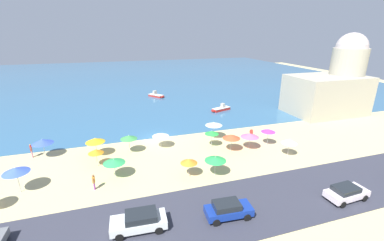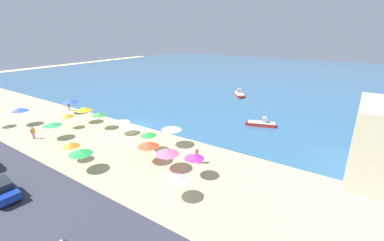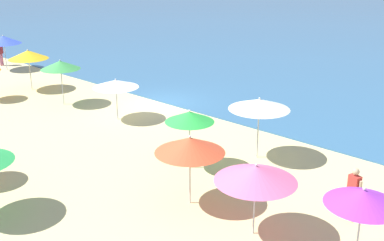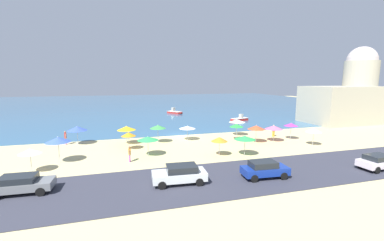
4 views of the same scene
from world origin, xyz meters
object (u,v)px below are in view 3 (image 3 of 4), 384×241
(beach_umbrella_3, at_px, (256,174))
(beach_umbrella_6, at_px, (28,55))
(beach_umbrella_1, at_px, (363,197))
(beach_umbrella_13, at_px, (190,117))
(beach_umbrella_14, at_px, (60,65))
(beach_umbrella_8, at_px, (259,104))
(bather_0, at_px, (354,191))
(bather_2, at_px, (0,52))
(beach_umbrella_9, at_px, (190,145))
(beach_umbrella_0, at_px, (116,84))
(beach_umbrella_5, at_px, (3,40))

(beach_umbrella_3, bearing_deg, beach_umbrella_6, 168.39)
(beach_umbrella_1, bearing_deg, beach_umbrella_13, 166.42)
(beach_umbrella_3, relative_size, beach_umbrella_14, 0.96)
(beach_umbrella_6, bearing_deg, beach_umbrella_1, -9.26)
(beach_umbrella_8, relative_size, bather_0, 1.44)
(beach_umbrella_1, height_order, bather_2, beach_umbrella_1)
(beach_umbrella_9, height_order, bather_0, beach_umbrella_9)
(beach_umbrella_9, distance_m, bather_2, 25.22)
(beach_umbrella_0, height_order, bather_0, beach_umbrella_0)
(beach_umbrella_9, bearing_deg, beach_umbrella_0, 155.54)
(beach_umbrella_3, relative_size, beach_umbrella_13, 1.02)
(beach_umbrella_1, distance_m, bather_2, 30.70)
(beach_umbrella_5, bearing_deg, bather_2, 165.14)
(beach_umbrella_5, relative_size, beach_umbrella_14, 0.99)
(beach_umbrella_5, relative_size, beach_umbrella_13, 1.05)
(beach_umbrella_1, bearing_deg, beach_umbrella_6, 170.74)
(beach_umbrella_9, xyz_separation_m, bather_0, (4.46, 2.58, -1.09))
(beach_umbrella_1, bearing_deg, beach_umbrella_3, -173.68)
(beach_umbrella_8, height_order, bather_2, beach_umbrella_8)
(beach_umbrella_0, height_order, beach_umbrella_6, beach_umbrella_6)
(beach_umbrella_9, bearing_deg, beach_umbrella_3, -2.03)
(beach_umbrella_1, height_order, beach_umbrella_9, beach_umbrella_1)
(beach_umbrella_8, xyz_separation_m, bather_2, (-23.94, 1.25, -1.25))
(beach_umbrella_6, xyz_separation_m, beach_umbrella_14, (4.06, -0.41, 0.05))
(beach_umbrella_0, xyz_separation_m, beach_umbrella_1, (14.20, -3.65, 0.32))
(beach_umbrella_14, bearing_deg, beach_umbrella_13, -7.49)
(beach_umbrella_8, bearing_deg, beach_umbrella_1, -35.42)
(beach_umbrella_3, distance_m, bather_2, 27.82)
(beach_umbrella_3, height_order, beach_umbrella_5, beach_umbrella_5)
(beach_umbrella_3, xyz_separation_m, beach_umbrella_13, (-4.57, 2.16, 0.13))
(beach_umbrella_8, xyz_separation_m, bather_0, (5.02, -2.08, -1.28))
(beach_umbrella_8, bearing_deg, beach_umbrella_13, -117.68)
(beach_umbrella_0, distance_m, bather_2, 16.11)
(bather_0, bearing_deg, beach_umbrella_0, 174.29)
(beach_umbrella_0, height_order, bather_2, beach_umbrella_0)
(bather_2, bearing_deg, beach_umbrella_0, -7.23)
(beach_umbrella_6, bearing_deg, beach_umbrella_0, -0.12)
(beach_umbrella_1, distance_m, beach_umbrella_9, 5.66)
(beach_umbrella_8, height_order, beach_umbrella_14, beach_umbrella_8)
(beach_umbrella_14, bearing_deg, beach_umbrella_5, 168.88)
(beach_umbrella_3, relative_size, beach_umbrella_5, 0.97)
(beach_umbrella_0, height_order, beach_umbrella_3, beach_umbrella_3)
(beach_umbrella_6, relative_size, beach_umbrella_9, 1.03)
(beach_umbrella_5, height_order, beach_umbrella_9, beach_umbrella_5)
(beach_umbrella_1, xyz_separation_m, beach_umbrella_14, (-18.39, 3.25, 0.05))
(beach_umbrella_0, relative_size, beach_umbrella_3, 0.94)
(beach_umbrella_13, distance_m, bather_2, 22.93)
(beach_umbrella_0, xyz_separation_m, beach_umbrella_13, (6.62, -1.81, 0.25))
(beach_umbrella_9, bearing_deg, beach_umbrella_1, 2.42)
(bather_2, bearing_deg, beach_umbrella_6, -14.61)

